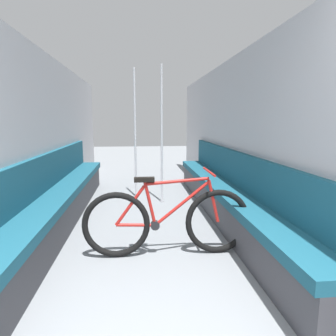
{
  "coord_description": "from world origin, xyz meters",
  "views": [
    {
      "loc": [
        -0.08,
        -0.72,
        1.37
      ],
      "look_at": [
        0.37,
        3.82,
        0.64
      ],
      "focal_mm": 32.0,
      "sensor_mm": 36.0,
      "label": 1
    }
  ],
  "objects_px": {
    "bench_seat_row_left": "(59,201)",
    "grab_pole_far": "(135,136)",
    "bench_seat_row_right": "(226,197)",
    "grab_pole_near": "(162,137)",
    "bicycle": "(168,221)"
  },
  "relations": [
    {
      "from": "bench_seat_row_left",
      "to": "grab_pole_near",
      "type": "xyz_separation_m",
      "value": [
        1.43,
        1.0,
        0.78
      ]
    },
    {
      "from": "bench_seat_row_left",
      "to": "bench_seat_row_right",
      "type": "height_order",
      "value": "same"
    },
    {
      "from": "bench_seat_row_left",
      "to": "bench_seat_row_right",
      "type": "relative_size",
      "value": 1.0
    },
    {
      "from": "grab_pole_far",
      "to": "grab_pole_near",
      "type": "bearing_deg",
      "value": -40.52
    },
    {
      "from": "bench_seat_row_left",
      "to": "grab_pole_far",
      "type": "xyz_separation_m",
      "value": [
        0.99,
        1.37,
        0.78
      ]
    },
    {
      "from": "bench_seat_row_right",
      "to": "bench_seat_row_left",
      "type": "bearing_deg",
      "value": 180.0
    },
    {
      "from": "bench_seat_row_left",
      "to": "bicycle",
      "type": "height_order",
      "value": "bench_seat_row_left"
    },
    {
      "from": "grab_pole_near",
      "to": "bench_seat_row_left",
      "type": "bearing_deg",
      "value": -145.02
    },
    {
      "from": "bench_seat_row_right",
      "to": "grab_pole_near",
      "type": "relative_size",
      "value": 2.19
    },
    {
      "from": "bench_seat_row_right",
      "to": "bicycle",
      "type": "height_order",
      "value": "bench_seat_row_right"
    },
    {
      "from": "bicycle",
      "to": "bench_seat_row_right",
      "type": "bearing_deg",
      "value": 36.48
    },
    {
      "from": "bench_seat_row_left",
      "to": "bench_seat_row_right",
      "type": "distance_m",
      "value": 2.24
    },
    {
      "from": "grab_pole_far",
      "to": "bench_seat_row_left",
      "type": "bearing_deg",
      "value": -125.88
    },
    {
      "from": "bench_seat_row_right",
      "to": "grab_pole_far",
      "type": "relative_size",
      "value": 2.19
    },
    {
      "from": "bench_seat_row_right",
      "to": "grab_pole_near",
      "type": "distance_m",
      "value": 1.5
    }
  ]
}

